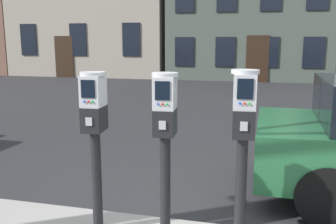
{
  "coord_description": "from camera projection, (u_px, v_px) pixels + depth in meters",
  "views": [
    {
      "loc": [
        0.66,
        -3.07,
        1.85
      ],
      "look_at": [
        -0.08,
        -0.07,
        1.26
      ],
      "focal_mm": 39.56,
      "sensor_mm": 36.0,
      "label": 1
    }
  ],
  "objects": [
    {
      "name": "parking_meter_near_kerb",
      "position": [
        94.0,
        124.0,
        3.21
      ],
      "size": [
        0.23,
        0.26,
        1.45
      ],
      "rotation": [
        0.0,
        0.0,
        -1.5
      ],
      "color": "black",
      "rests_on": "sidewalk_slab"
    },
    {
      "name": "parking_meter_twin_adjacent",
      "position": [
        165.0,
        127.0,
        3.06
      ],
      "size": [
        0.23,
        0.26,
        1.46
      ],
      "rotation": [
        0.0,
        0.0,
        -1.5
      ],
      "color": "black",
      "rests_on": "sidewalk_slab"
    },
    {
      "name": "parking_meter_end_of_row",
      "position": [
        243.0,
        129.0,
        2.91
      ],
      "size": [
        0.23,
        0.26,
        1.49
      ],
      "rotation": [
        0.0,
        0.0,
        -1.5
      ],
      "color": "black",
      "rests_on": "sidewalk_slab"
    }
  ]
}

